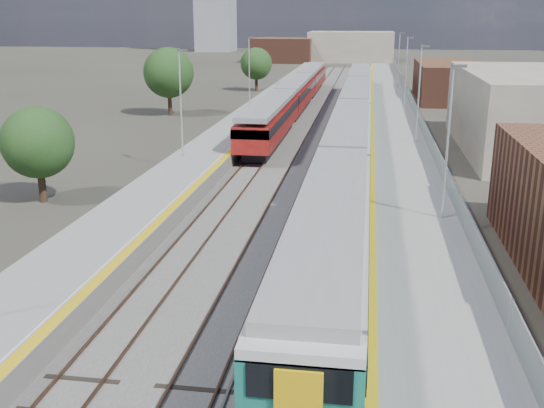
# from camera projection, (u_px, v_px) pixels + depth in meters

# --- Properties ---
(ground) EXTENTS (320.00, 320.00, 0.00)m
(ground) POSITION_uv_depth(u_px,v_px,m) (337.00, 135.00, 59.37)
(ground) COLOR #47443A
(ground) RESTS_ON ground
(ballast_bed) EXTENTS (10.50, 155.00, 0.06)m
(ballast_bed) POSITION_uv_depth(u_px,v_px,m) (316.00, 129.00, 62.06)
(ballast_bed) COLOR #565451
(ballast_bed) RESTS_ON ground
(tracks) EXTENTS (8.96, 160.00, 0.17)m
(tracks) POSITION_uv_depth(u_px,v_px,m) (323.00, 126.00, 63.54)
(tracks) COLOR #4C3323
(tracks) RESTS_ON ground
(platform_right) EXTENTS (4.70, 155.00, 8.52)m
(platform_right) POSITION_uv_depth(u_px,v_px,m) (394.00, 126.00, 60.82)
(platform_right) COLOR slate
(platform_right) RESTS_ON ground
(platform_left) EXTENTS (4.30, 155.00, 8.52)m
(platform_left) POSITION_uv_depth(u_px,v_px,m) (247.00, 122.00, 62.89)
(platform_left) COLOR slate
(platform_left) RESTS_ON ground
(buildings) EXTENTS (72.00, 185.50, 40.00)m
(buildings) POSITION_uv_depth(u_px,v_px,m) (279.00, 16.00, 142.91)
(buildings) COLOR brown
(buildings) RESTS_ON ground
(green_train) EXTENTS (2.99, 83.31, 3.30)m
(green_train) POSITION_uv_depth(u_px,v_px,m) (353.00, 119.00, 53.66)
(green_train) COLOR black
(green_train) RESTS_ON ground
(red_train) EXTENTS (2.84, 57.54, 3.58)m
(red_train) POSITION_uv_depth(u_px,v_px,m) (296.00, 94.00, 72.52)
(red_train) COLOR black
(red_train) RESTS_ON ground
(tree_a) EXTENTS (4.20, 4.20, 5.69)m
(tree_a) POSITION_uv_depth(u_px,v_px,m) (38.00, 143.00, 36.91)
(tree_a) COLOR #382619
(tree_a) RESTS_ON ground
(tree_b) EXTENTS (5.48, 5.48, 7.43)m
(tree_b) POSITION_uv_depth(u_px,v_px,m) (169.00, 73.00, 69.50)
(tree_b) COLOR #382619
(tree_b) RESTS_ON ground
(tree_c) EXTENTS (4.62, 4.62, 6.27)m
(tree_c) POSITION_uv_depth(u_px,v_px,m) (256.00, 64.00, 92.65)
(tree_c) COLOR #382619
(tree_c) RESTS_ON ground
(tree_d) EXTENTS (3.93, 3.93, 5.32)m
(tree_d) POSITION_uv_depth(u_px,v_px,m) (522.00, 82.00, 72.60)
(tree_d) COLOR #382619
(tree_d) RESTS_ON ground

